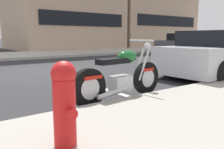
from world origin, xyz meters
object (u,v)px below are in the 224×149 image
at_px(car_opposite_curb, 183,43).
at_px(parked_car_near_corner, 218,55).
at_px(parked_motorcycle, 121,77).
at_px(fire_hydrant, 64,102).

bearing_deg(car_opposite_curb, parked_car_near_corner, 41.17).
relative_size(parked_motorcycle, parked_car_near_corner, 0.53).
bearing_deg(parked_motorcycle, parked_car_near_corner, 0.94).
bearing_deg(fire_hydrant, parked_motorcycle, 37.47).
bearing_deg(parked_motorcycle, fire_hydrant, -147.73).
relative_size(parked_motorcycle, car_opposite_curb, 0.47).
relative_size(car_opposite_curb, fire_hydrant, 5.46).
distance_m(car_opposite_curb, fire_hydrant, 17.40).
bearing_deg(car_opposite_curb, parked_motorcycle, 31.84).
bearing_deg(parked_car_near_corner, fire_hydrant, -163.52).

